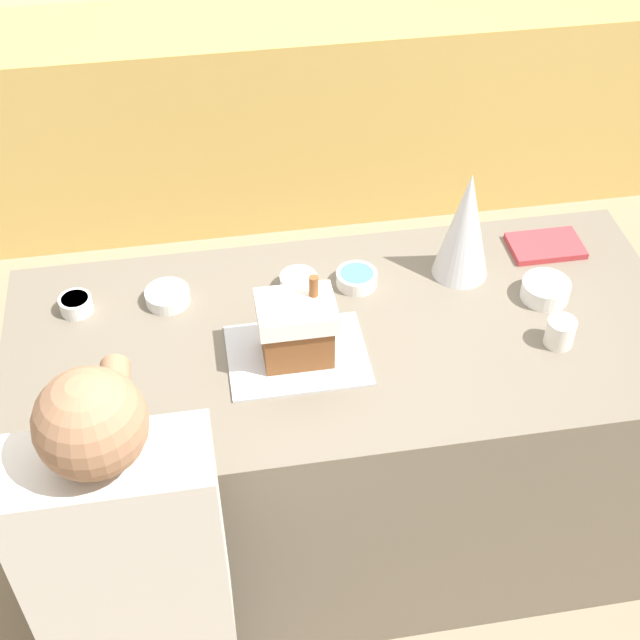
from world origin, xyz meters
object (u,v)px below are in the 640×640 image
cookbook (546,246)px  candy_bowl_near_tray_left (167,296)px  mug (560,332)px  candy_bowl_near_tray_right (76,304)px  candy_bowl_center_rear (357,278)px  candy_bowl_far_left (299,282)px  gingerbread_house (297,328)px  decorative_tree (465,225)px  candy_bowl_far_right (546,289)px  baking_tray (297,355)px  person (142,609)px

cookbook → candy_bowl_near_tray_left: bearing=-177.2°
mug → candy_bowl_near_tray_right: bearing=165.0°
candy_bowl_center_rear → candy_bowl_far_left: (-0.17, 0.01, 0.00)m
candy_bowl_center_rear → candy_bowl_far_left: size_ratio=1.11×
candy_bowl_far_left → cookbook: (0.77, 0.06, -0.02)m
cookbook → gingerbread_house: bearing=-157.8°
decorative_tree → candy_bowl_far_right: 0.29m
candy_bowl_far_right → candy_bowl_center_rear: bearing=164.5°
candy_bowl_far_right → cookbook: size_ratio=0.63×
candy_bowl_far_left → candy_bowl_near_tray_right: 0.63m
decorative_tree → candy_bowl_far_left: 0.50m
baking_tray → candy_bowl_near_tray_left: 0.43m
gingerbread_house → candy_bowl_near_tray_left: bearing=140.1°
gingerbread_house → candy_bowl_near_tray_right: 0.66m
candy_bowl_far_left → candy_bowl_near_tray_left: (-0.38, 0.01, -0.00)m
mug → person: (-1.15, -0.53, -0.19)m
candy_bowl_far_right → mug: bearing=-98.6°
baking_tray → decorative_tree: decorative_tree is taller
candy_bowl_near_tray_right → baking_tray: bearing=-25.6°
person → candy_bowl_near_tray_left: bearing=82.6°
candy_bowl_near_tray_left → person: bearing=-97.4°
candy_bowl_center_rear → person: bearing=-127.6°
baking_tray → candy_bowl_center_rear: size_ratio=3.11×
candy_bowl_near_tray_right → mug: bearing=-15.0°
decorative_tree → cookbook: decorative_tree is taller
decorative_tree → candy_bowl_near_tray_left: bearing=179.4°
candy_bowl_near_tray_left → candy_bowl_center_rear: bearing=-1.4°
baking_tray → candy_bowl_near_tray_right: (-0.59, 0.28, 0.02)m
candy_bowl_center_rear → cookbook: candy_bowl_center_rear is taller
candy_bowl_far_right → cookbook: (0.08, 0.21, -0.02)m
candy_bowl_far_right → mug: (-0.03, -0.19, 0.01)m
decorative_tree → cookbook: (0.29, 0.07, -0.16)m
candy_bowl_near_tray_left → candy_bowl_near_tray_right: bearing=179.3°
baking_tray → mug: size_ratio=4.64×
candy_bowl_center_rear → candy_bowl_far_right: bearing=-15.5°
candy_bowl_center_rear → cookbook: 0.61m
candy_bowl_near_tray_left → mug: size_ratio=1.58×
baking_tray → gingerbread_house: bearing=25.9°
baking_tray → cookbook: 0.88m
person → gingerbread_house: bearing=53.1°
decorative_tree → candy_bowl_near_tray_right: size_ratio=3.73×
decorative_tree → cookbook: size_ratio=1.57×
candy_bowl_near_tray_right → person: 0.90m
candy_bowl_near_tray_left → cookbook: candy_bowl_near_tray_left is taller
gingerbread_house → baking_tray: bearing=-154.1°
gingerbread_house → mug: size_ratio=3.04×
gingerbread_house → person: size_ratio=0.16×
candy_bowl_center_rear → mug: (0.49, -0.33, 0.02)m
gingerbread_house → candy_bowl_far_left: size_ratio=2.26×
decorative_tree → candy_bowl_far_left: (-0.48, 0.00, -0.15)m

